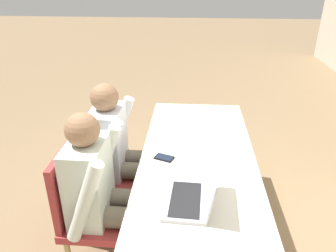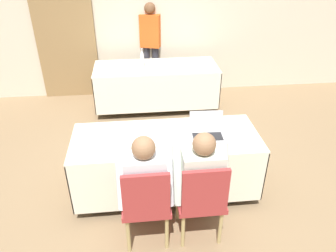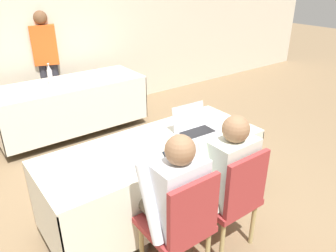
# 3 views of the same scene
# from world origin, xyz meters

# --- Properties ---
(ground_plane) EXTENTS (24.00, 24.00, 0.00)m
(ground_plane) POSITION_xyz_m (0.00, 0.00, 0.00)
(ground_plane) COLOR #846B4C
(conference_table_near) EXTENTS (1.97, 0.77, 0.73)m
(conference_table_near) POSITION_xyz_m (0.00, 0.00, 0.56)
(conference_table_near) COLOR silver
(conference_table_near) RESTS_ON ground_plane
(laptop) EXTENTS (0.36, 0.29, 0.24)m
(laptop) POSITION_xyz_m (0.43, -0.03, 0.78)
(laptop) COLOR #B7B7BC
(laptop) RESTS_ON conference_table_near
(cell_phone) EXTENTS (0.12, 0.14, 0.01)m
(cell_phone) POSITION_xyz_m (-0.01, -0.23, 0.74)
(cell_phone) COLOR black
(cell_phone) RESTS_ON conference_table_near
(paper_beside_laptop) EXTENTS (0.23, 0.31, 0.00)m
(paper_beside_laptop) POSITION_xyz_m (-0.79, 0.15, 0.74)
(paper_beside_laptop) COLOR white
(paper_beside_laptop) RESTS_ON conference_table_near
(paper_centre_table) EXTENTS (0.32, 0.36, 0.00)m
(paper_centre_table) POSITION_xyz_m (-0.00, 0.16, 0.74)
(paper_centre_table) COLOR white
(paper_centre_table) RESTS_ON conference_table_near
(paper_left_edge) EXTENTS (0.28, 0.34, 0.00)m
(paper_left_edge) POSITION_xyz_m (0.24, -0.08, 0.74)
(paper_left_edge) COLOR white
(paper_left_edge) RESTS_ON conference_table_near
(chair_near_left) EXTENTS (0.44, 0.44, 0.91)m
(chair_near_left) POSITION_xyz_m (-0.25, -0.69, 0.50)
(chair_near_left) COLOR tan
(chair_near_left) RESTS_ON ground_plane
(chair_near_right) EXTENTS (0.44, 0.44, 0.91)m
(chair_near_right) POSITION_xyz_m (0.25, -0.69, 0.50)
(chair_near_right) COLOR tan
(chair_near_right) RESTS_ON ground_plane
(person_checkered_shirt) EXTENTS (0.50, 0.52, 1.17)m
(person_checkered_shirt) POSITION_xyz_m (-0.25, -0.59, 0.66)
(person_checkered_shirt) COLOR #665B4C
(person_checkered_shirt) RESTS_ON ground_plane
(person_white_shirt) EXTENTS (0.50, 0.52, 1.17)m
(person_white_shirt) POSITION_xyz_m (0.25, -0.59, 0.66)
(person_white_shirt) COLOR #665B4C
(person_white_shirt) RESTS_ON ground_plane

